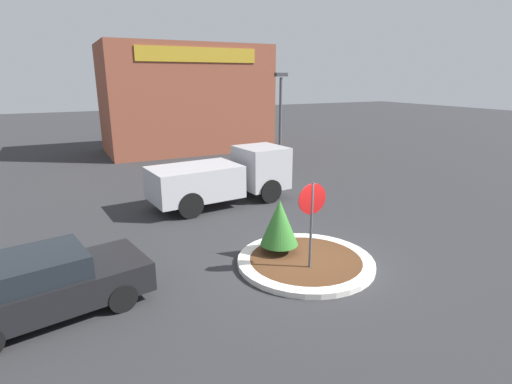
# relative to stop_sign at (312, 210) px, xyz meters

# --- Properties ---
(ground_plane) EXTENTS (120.00, 120.00, 0.00)m
(ground_plane) POSITION_rel_stop_sign_xyz_m (0.18, 0.47, -1.77)
(ground_plane) COLOR #2D2D30
(traffic_island) EXTENTS (3.85, 3.85, 0.16)m
(traffic_island) POSITION_rel_stop_sign_xyz_m (0.18, 0.47, -1.69)
(traffic_island) COLOR silver
(traffic_island) RESTS_ON ground_plane
(stop_sign) EXTENTS (0.82, 0.07, 2.52)m
(stop_sign) POSITION_rel_stop_sign_xyz_m (0.00, 0.00, 0.00)
(stop_sign) COLOR #4C4C51
(stop_sign) RESTS_ON ground_plane
(island_shrub) EXTENTS (1.10, 1.10, 1.58)m
(island_shrub) POSITION_rel_stop_sign_xyz_m (-0.24, 1.25, -0.70)
(island_shrub) COLOR brown
(island_shrub) RESTS_ON traffic_island
(utility_truck) EXTENTS (5.99, 2.67, 2.22)m
(utility_truck) POSITION_rel_stop_sign_xyz_m (0.31, 6.80, -0.62)
(utility_truck) COLOR #B2B2B7
(utility_truck) RESTS_ON ground_plane
(storefront_building) EXTENTS (11.22, 6.07, 7.27)m
(storefront_building) POSITION_rel_stop_sign_xyz_m (2.94, 20.12, 1.87)
(storefront_building) COLOR brown
(storefront_building) RESTS_ON ground_plane
(parked_sedan_black) EXTENTS (4.48, 2.62, 1.47)m
(parked_sedan_black) POSITION_rel_stop_sign_xyz_m (-6.30, 0.94, -1.03)
(parked_sedan_black) COLOR black
(parked_sedan_black) RESTS_ON ground_plane
(light_pole) EXTENTS (0.70, 0.30, 5.34)m
(light_pole) POSITION_rel_stop_sign_xyz_m (5.72, 11.51, 1.43)
(light_pole) COLOR #4C4C51
(light_pole) RESTS_ON ground_plane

